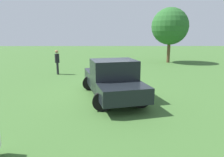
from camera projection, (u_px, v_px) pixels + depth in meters
ground_plane at (105, 95)px, 10.25m from camera, size 80.00×80.00×0.00m
pickup_truck at (113, 79)px, 9.50m from camera, size 3.04×5.22×1.79m
person_bystander at (57, 61)px, 15.17m from camera, size 0.41×0.41×1.75m
tree_far_center at (170, 26)px, 20.85m from camera, size 3.62×3.62×5.41m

